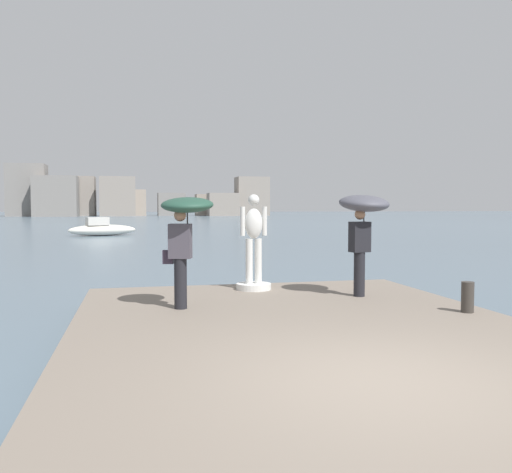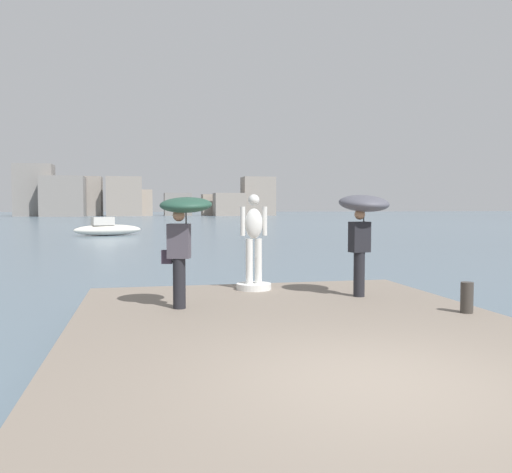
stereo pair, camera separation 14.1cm
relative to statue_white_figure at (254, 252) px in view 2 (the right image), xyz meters
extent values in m
plane|color=slate|center=(0.01, 33.85, -1.21)|extent=(400.00, 400.00, 0.00)
cube|color=slate|center=(0.01, -4.14, -1.01)|extent=(6.91, 10.02, 0.40)
cylinder|color=silver|center=(0.00, 0.00, -0.74)|extent=(0.75, 0.75, 0.13)
cylinder|color=silver|center=(-0.10, 0.00, -0.20)|extent=(0.15, 0.15, 0.96)
cylinder|color=silver|center=(0.10, 0.00, -0.20)|extent=(0.15, 0.15, 0.96)
ellipsoid|color=silver|center=(0.00, 0.00, 0.61)|extent=(0.38, 0.26, 0.65)
sphere|color=silver|center=(0.00, 0.00, 1.11)|extent=(0.24, 0.24, 0.24)
cylinder|color=silver|center=(-0.24, 0.00, 0.66)|extent=(0.10, 0.10, 0.62)
cylinder|color=silver|center=(0.24, 0.00, 0.66)|extent=(0.10, 0.10, 0.62)
cylinder|color=black|center=(-1.71, -1.84, -0.37)|extent=(0.22, 0.22, 0.88)
cube|color=#47424C|center=(-1.71, -1.84, 0.37)|extent=(0.43, 0.34, 0.60)
sphere|color=#A87A5B|center=(-1.71, -1.84, 0.82)|extent=(0.21, 0.21, 0.21)
cylinder|color=#262626|center=(-1.58, -1.84, 0.68)|extent=(0.02, 0.02, 0.51)
ellipsoid|color=#234738|center=(-1.58, -1.84, 1.00)|extent=(1.14, 1.15, 0.35)
cube|color=#332838|center=(-1.91, -1.76, 0.09)|extent=(0.20, 0.15, 0.24)
cylinder|color=black|center=(1.85, -1.32, -0.37)|extent=(0.22, 0.22, 0.88)
cube|color=black|center=(1.85, -1.32, 0.37)|extent=(0.42, 0.30, 0.60)
sphere|color=#A87A5B|center=(1.85, -1.32, 0.82)|extent=(0.21, 0.21, 0.21)
cylinder|color=#262626|center=(1.96, -1.26, 0.69)|extent=(0.02, 0.02, 0.53)
ellipsoid|color=#4C4C56|center=(1.96, -1.26, 1.03)|extent=(1.16, 1.18, 0.42)
cylinder|color=#38332D|center=(2.97, -3.23, -0.55)|extent=(0.21, 0.21, 0.52)
ellipsoid|color=silver|center=(-4.93, 30.78, -0.79)|extent=(5.27, 2.87, 0.84)
cube|color=beige|center=(-5.29, 30.67, -0.11)|extent=(1.81, 1.50, 0.61)
cube|color=gray|center=(-27.01, 121.73, 4.84)|extent=(8.48, 6.43, 12.09)
cube|color=gray|center=(-20.13, 117.53, 3.37)|extent=(9.54, 6.79, 9.16)
cube|color=gray|center=(-15.53, 124.30, 3.53)|extent=(7.07, 6.26, 9.48)
cube|color=gray|center=(-6.58, 120.82, 3.44)|extent=(8.16, 7.70, 9.30)
cube|color=gray|center=(-2.26, 124.05, 1.98)|extent=(4.49, 7.27, 6.37)
cube|color=gray|center=(6.25, 124.54, 1.62)|extent=(6.67, 6.11, 5.65)
cube|color=gray|center=(14.45, 124.46, 1.48)|extent=(4.20, 4.76, 5.37)
cube|color=gray|center=(18.31, 117.95, 1.56)|extent=(7.41, 5.65, 5.54)
cube|color=gray|center=(26.21, 121.37, 3.63)|extent=(7.93, 6.33, 9.68)
camera|label=1|loc=(-2.45, -11.15, 0.96)|focal=37.57mm
camera|label=2|loc=(-2.31, -11.18, 0.96)|focal=37.57mm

